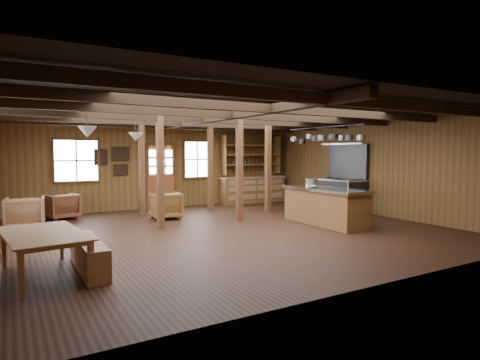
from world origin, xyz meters
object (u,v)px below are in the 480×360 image
at_px(armchair_b, 166,206).
at_px(dining_table, 47,254).
at_px(armchair_c, 25,213).
at_px(kitchen_island, 325,206).
at_px(commercial_range, 341,190).
at_px(armchair_a, 62,206).

bearing_deg(armchair_b, dining_table, 55.59).
bearing_deg(armchair_c, kitchen_island, 161.19).
height_order(kitchen_island, commercial_range, commercial_range).
bearing_deg(armchair_a, kitchen_island, 129.58).
bearing_deg(armchair_b, armchair_a, -23.79).
relative_size(kitchen_island, armchair_c, 2.90).
height_order(armchair_a, armchair_b, armchair_b).
bearing_deg(commercial_range, armchair_b, 165.19).
relative_size(commercial_range, armchair_c, 2.47).
bearing_deg(dining_table, armchair_a, -15.04).
bearing_deg(armchair_c, dining_table, 97.89).
xyz_separation_m(kitchen_island, commercial_range, (1.98, 1.47, 0.20)).
distance_m(armchair_a, armchair_c, 1.47).
bearing_deg(armchair_c, armchair_b, -177.90).
bearing_deg(dining_table, armchair_b, -45.88).
bearing_deg(dining_table, commercial_range, -79.41).
xyz_separation_m(dining_table, armchair_a, (0.79, 5.43, 0.02)).
bearing_deg(kitchen_island, armchair_c, 155.91).
relative_size(armchair_a, armchair_c, 0.90).
distance_m(kitchen_island, armchair_a, 7.16).
relative_size(commercial_range, armchair_b, 2.63).
height_order(commercial_range, armchair_b, commercial_range).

